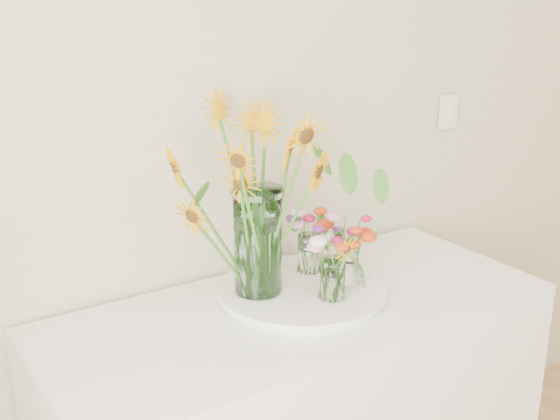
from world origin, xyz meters
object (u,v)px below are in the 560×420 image
object	(u,v)px
mason_jar	(258,241)
small_vase_b	(350,265)
small_vase_a	(332,279)
tray	(302,292)
small_vase_c	(309,254)

from	to	relation	value
mason_jar	small_vase_b	xyz separation A→B (m)	(0.24, -0.09, -0.09)
mason_jar	small_vase_a	bearing A→B (deg)	-45.43
tray	small_vase_a	size ratio (longest dim) A/B	3.82
mason_jar	tray	bearing A→B (deg)	-20.27
small_vase_a	small_vase_c	xyz separation A→B (m)	(0.06, 0.18, -0.00)
tray	small_vase_a	distance (m)	0.13
small_vase_a	small_vase_c	bearing A→B (deg)	73.15
small_vase_b	small_vase_c	xyz separation A→B (m)	(-0.04, 0.13, -0.00)
small_vase_a	small_vase_c	world-z (taller)	same
small_vase_c	mason_jar	bearing A→B (deg)	-169.23
tray	mason_jar	distance (m)	0.20
mason_jar	small_vase_a	size ratio (longest dim) A/B	2.58
mason_jar	small_vase_c	world-z (taller)	mason_jar
small_vase_a	small_vase_b	distance (m)	0.11
mason_jar	small_vase_a	distance (m)	0.22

